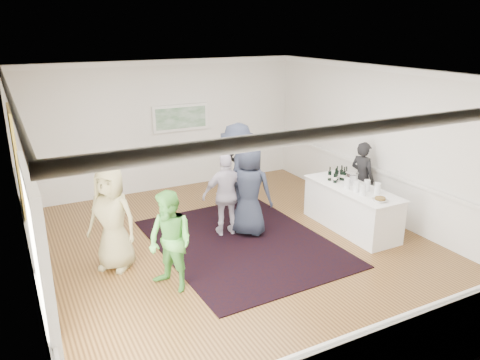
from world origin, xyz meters
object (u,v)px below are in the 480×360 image
guest_tan (112,219)px  nut_bowl (380,200)px  guest_green (170,242)px  bartender (362,178)px  guest_navy (249,190)px  ice_bucket (352,179)px  guest_dark_b (241,167)px  serving_table (351,208)px  guest_dark_a (238,170)px  guest_lilac (227,195)px

guest_tan → nut_bowl: (4.55, -1.44, 0.03)m
guest_green → bartender: bearing=76.8°
bartender → guest_tan: guest_tan is taller
guest_navy → ice_bucket: guest_navy is taller
bartender → guest_navy: guest_navy is taller
guest_dark_b → guest_navy: guest_navy is taller
ice_bucket → serving_table: bearing=-120.5°
serving_table → guest_green: 4.05m
serving_table → guest_navy: (-1.95, 0.75, 0.47)m
bartender → guest_green: bartender is taller
bartender → guest_dark_a: guest_dark_a is taller
bartender → guest_dark_b: guest_dark_b is taller
guest_dark_a → ice_bucket: size_ratio=7.80×
guest_green → ice_bucket: bearing=73.4°
guest_tan → guest_dark_b: 3.81m
guest_tan → guest_green: (0.63, -1.10, -0.09)m
bartender → guest_navy: bearing=76.2°
ice_bucket → nut_bowl: (-0.18, -1.01, -0.08)m
guest_tan → guest_dark_a: 3.17m
guest_dark_a → guest_navy: size_ratio=1.10×
guest_tan → guest_lilac: bearing=51.9°
bartender → guest_green: 4.87m
bartender → ice_bucket: bartender is taller
guest_dark_b → guest_green: bearing=48.7°
ice_bucket → guest_navy: bearing=164.2°
bartender → ice_bucket: (-0.64, -0.39, 0.20)m
guest_green → guest_navy: (2.06, 1.25, 0.11)m
nut_bowl → serving_table: bearing=84.3°
guest_navy → nut_bowl: 2.45m
guest_lilac → guest_dark_a: guest_dark_a is taller
serving_table → guest_tan: 4.70m
nut_bowl → ice_bucket: bearing=79.7°
guest_lilac → nut_bowl: bearing=153.2°
bartender → guest_tan: (-5.38, 0.03, 0.09)m
guest_tan → guest_dark_b: guest_tan is taller
guest_green → nut_bowl: (3.92, -0.35, 0.12)m
ice_bucket → guest_tan: bearing=174.8°
guest_tan → guest_green: 1.27m
bartender → guest_lilac: 3.11m
guest_dark_b → nut_bowl: guest_dark_b is taller
serving_table → ice_bucket: 0.59m
guest_lilac → guest_dark_b: 1.81m
guest_dark_a → guest_dark_b: size_ratio=1.18×
bartender → guest_dark_a: 2.71m
guest_dark_b → ice_bucket: guest_dark_b is taller
guest_navy → ice_bucket: (2.04, -0.58, 0.09)m
guest_green → guest_dark_b: 3.97m
serving_table → guest_dark_b: size_ratio=1.28×
guest_navy → nut_bowl: size_ratio=6.97×
guest_dark_a → nut_bowl: size_ratio=7.69×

